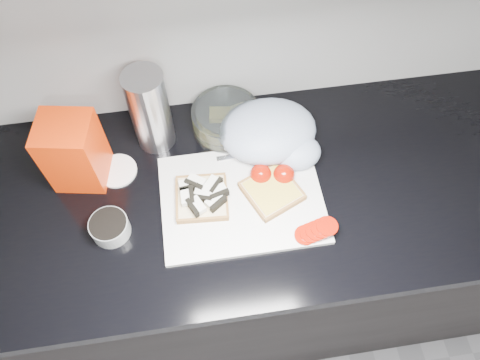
% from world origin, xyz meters
% --- Properties ---
extents(base_cabinet, '(3.50, 0.60, 0.86)m').
position_xyz_m(base_cabinet, '(0.00, 1.20, 0.43)').
color(base_cabinet, black).
rests_on(base_cabinet, ground).
extents(countertop, '(3.50, 0.64, 0.04)m').
position_xyz_m(countertop, '(0.00, 1.20, 0.88)').
color(countertop, black).
rests_on(countertop, base_cabinet).
extents(cutting_board, '(0.40, 0.30, 0.01)m').
position_xyz_m(cutting_board, '(0.10, 1.17, 0.91)').
color(cutting_board, silver).
rests_on(cutting_board, countertop).
extents(bread_left, '(0.14, 0.14, 0.04)m').
position_xyz_m(bread_left, '(-0.00, 1.18, 0.93)').
color(bread_left, beige).
rests_on(bread_left, cutting_board).
extents(bread_right, '(0.17, 0.17, 0.02)m').
position_xyz_m(bread_right, '(0.17, 1.17, 0.92)').
color(bread_right, beige).
rests_on(bread_right, cutting_board).
extents(tomato_slices, '(0.12, 0.07, 0.02)m').
position_xyz_m(tomato_slices, '(0.26, 1.05, 0.92)').
color(tomato_slices, '#A01203').
rests_on(tomato_slices, cutting_board).
extents(knife, '(0.19, 0.02, 0.01)m').
position_xyz_m(knife, '(0.17, 1.30, 0.91)').
color(knife, silver).
rests_on(knife, cutting_board).
extents(seed_tub, '(0.09, 0.09, 0.05)m').
position_xyz_m(seed_tub, '(-0.23, 1.13, 0.93)').
color(seed_tub, '#939797').
rests_on(seed_tub, countertop).
extents(tub_lid, '(0.11, 0.11, 0.01)m').
position_xyz_m(tub_lid, '(-0.21, 1.30, 0.90)').
color(tub_lid, white).
rests_on(tub_lid, countertop).
extents(glass_bowl, '(0.18, 0.18, 0.08)m').
position_xyz_m(glass_bowl, '(0.09, 1.39, 0.94)').
color(glass_bowl, silver).
rests_on(glass_bowl, countertop).
extents(bread_bag, '(0.15, 0.14, 0.20)m').
position_xyz_m(bread_bag, '(-0.29, 1.30, 1.00)').
color(bread_bag, '#F22704').
rests_on(bread_bag, countertop).
extents(steel_canister, '(0.10, 0.10, 0.24)m').
position_xyz_m(steel_canister, '(-0.10, 1.39, 1.02)').
color(steel_canister, '#ADADB2').
rests_on(steel_canister, countertop).
extents(grocery_bag, '(0.26, 0.23, 0.11)m').
position_xyz_m(grocery_bag, '(0.20, 1.32, 0.95)').
color(grocery_bag, '#AEBED7').
rests_on(grocery_bag, countertop).
extents(whole_tomatoes, '(0.11, 0.06, 0.06)m').
position_xyz_m(whole_tomatoes, '(0.18, 1.21, 0.93)').
color(whole_tomatoes, '#A01203').
rests_on(whole_tomatoes, countertop).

